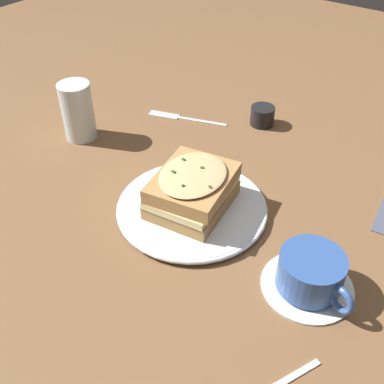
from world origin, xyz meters
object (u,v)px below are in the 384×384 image
fork (178,117)px  condiment_pot (262,116)px  teacup_with_saucer (311,274)px  water_glass (78,111)px  sandwich (192,190)px  dinner_plate (192,208)px

fork → condiment_pot: size_ratio=3.41×
teacup_with_saucer → condiment_pot: 0.44m
teacup_with_saucer → water_glass: size_ratio=1.17×
sandwich → water_glass: 0.33m
water_glass → fork: size_ratio=0.67×
water_glass → dinner_plate: bearing=-99.2°
dinner_plate → water_glass: size_ratio=2.15×
water_glass → fork: 0.22m
teacup_with_saucer → condiment_pot: bearing=149.5°
sandwich → teacup_with_saucer: 0.23m
teacup_with_saucer → fork: (0.26, 0.43, -0.03)m
dinner_plate → fork: bearing=42.0°
sandwich → water_glass: water_glass is taller
dinner_plate → teacup_with_saucer: teacup_with_saucer is taller
fork → condiment_pot: bearing=-80.4°
dinner_plate → teacup_with_saucer: (-0.03, -0.23, 0.02)m
dinner_plate → condiment_pot: condiment_pot is taller
teacup_with_saucer → water_glass: bearing=-167.2°
sandwich → water_glass: size_ratio=1.33×
teacup_with_saucer → water_glass: (0.09, 0.55, 0.03)m
water_glass → condiment_pot: (0.26, -0.28, -0.04)m
teacup_with_saucer → water_glass: 0.56m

